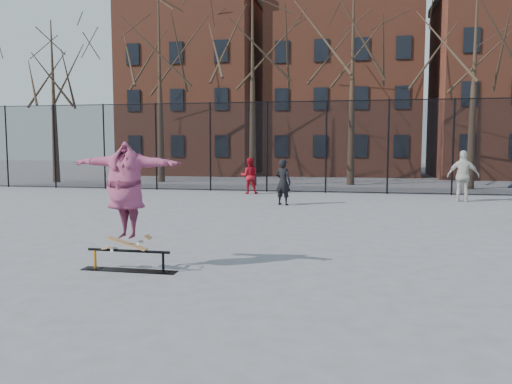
% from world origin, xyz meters
% --- Properties ---
extents(ground, '(100.00, 100.00, 0.00)m').
position_xyz_m(ground, '(0.00, 0.00, 0.00)').
color(ground, slate).
extents(skate_rail, '(1.64, 0.25, 0.36)m').
position_xyz_m(skate_rail, '(-1.27, -1.20, 0.14)').
color(skate_rail, black).
rests_on(skate_rail, ground).
extents(skateboard, '(0.76, 0.18, 0.09)m').
position_xyz_m(skateboard, '(-1.29, -1.20, 0.41)').
color(skateboard, '#A06F40').
rests_on(skateboard, skate_rail).
extents(skater, '(1.97, 0.62, 1.59)m').
position_xyz_m(skater, '(-1.29, -1.20, 1.25)').
color(skater, '#3A388E').
rests_on(skater, skateboard).
extents(bystander_black, '(0.68, 0.57, 1.60)m').
position_xyz_m(bystander_black, '(-0.01, 8.32, 0.80)').
color(bystander_black, black).
rests_on(bystander_black, ground).
extents(bystander_red, '(0.83, 0.69, 1.54)m').
position_xyz_m(bystander_red, '(-1.98, 12.00, 0.77)').
color(bystander_red, '#AD0F1D').
rests_on(bystander_red, ground).
extents(bystander_white, '(1.16, 0.60, 1.89)m').
position_xyz_m(bystander_white, '(6.35, 10.62, 0.94)').
color(bystander_white, beige).
rests_on(bystander_white, ground).
extents(fence, '(34.03, 0.07, 4.00)m').
position_xyz_m(fence, '(-0.01, 13.00, 2.05)').
color(fence, black).
rests_on(fence, ground).
extents(tree_row, '(33.66, 7.46, 10.67)m').
position_xyz_m(tree_row, '(-0.25, 17.15, 7.36)').
color(tree_row, black).
rests_on(tree_row, ground).
extents(rowhouses, '(29.00, 7.00, 13.00)m').
position_xyz_m(rowhouses, '(0.72, 26.00, 6.06)').
color(rowhouses, brown).
rests_on(rowhouses, ground).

